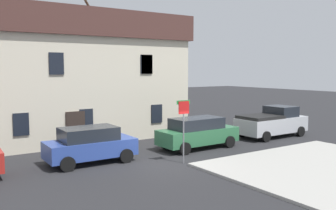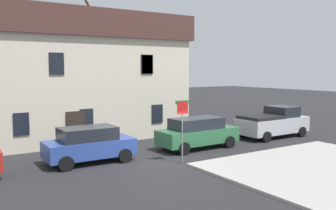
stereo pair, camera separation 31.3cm
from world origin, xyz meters
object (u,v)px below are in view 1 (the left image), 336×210
(pickup_truck_silver, at_px, (272,122))
(street_sign_pole, at_px, (184,120))
(tree_bare_far, at_px, (25,94))
(tree_bare_end, at_px, (82,72))
(car_blue_wagon, at_px, (90,144))
(bicycle_leaning, at_px, (21,141))
(building_main, at_px, (59,75))
(tree_bare_near, at_px, (5,79))
(car_green_wagon, at_px, (198,132))
(tree_bare_mid, at_px, (14,79))

(pickup_truck_silver, relative_size, street_sign_pole, 1.67)
(tree_bare_far, height_order, tree_bare_end, tree_bare_end)
(car_blue_wagon, relative_size, bicycle_leaning, 2.42)
(tree_bare_far, xyz_separation_m, car_blue_wagon, (1.73, -5.21, -2.20))
(building_main, height_order, tree_bare_near, building_main)
(tree_bare_near, bearing_deg, tree_bare_end, 0.79)
(tree_bare_near, xyz_separation_m, bicycle_leaning, (0.74, -0.11, -3.59))
(building_main, height_order, tree_bare_end, tree_bare_end)
(building_main, xyz_separation_m, car_green_wagon, (5.25, -8.22, -3.17))
(tree_bare_near, relative_size, bicycle_leaning, 4.41)
(tree_bare_far, bearing_deg, car_green_wagon, -34.30)
(car_green_wagon, xyz_separation_m, bicycle_leaning, (-8.28, 5.86, -0.55))
(street_sign_pole, bearing_deg, tree_bare_mid, 123.68)
(car_green_wagon, height_order, street_sign_pole, street_sign_pole)
(tree_bare_mid, bearing_deg, car_green_wagon, -37.55)
(bicycle_leaning, bearing_deg, car_green_wagon, -35.27)
(building_main, distance_m, pickup_truck_silver, 14.53)
(car_blue_wagon, bearing_deg, tree_bare_mid, 108.79)
(tree_bare_near, bearing_deg, building_main, 30.91)
(tree_bare_mid, xyz_separation_m, bicycle_leaning, (0.15, -0.62, -3.54))
(tree_bare_end, distance_m, car_blue_wagon, 6.92)
(car_blue_wagon, xyz_separation_m, car_green_wagon, (6.32, -0.28, 0.01))
(tree_bare_near, height_order, car_green_wagon, tree_bare_near)
(bicycle_leaning, bearing_deg, tree_bare_end, 2.54)
(tree_bare_mid, height_order, tree_bare_end, tree_bare_end)
(pickup_truck_silver, bearing_deg, tree_bare_end, 151.50)
(building_main, height_order, bicycle_leaning, building_main)
(car_green_wagon, distance_m, bicycle_leaning, 10.16)
(tree_bare_far, bearing_deg, building_main, 44.18)
(tree_bare_mid, relative_size, tree_bare_far, 1.29)
(tree_bare_mid, height_order, street_sign_pole, tree_bare_mid)
(building_main, height_order, tree_bare_mid, building_main)
(tree_bare_end, distance_m, bicycle_leaning, 5.47)
(tree_bare_near, relative_size, tree_bare_far, 1.31)
(bicycle_leaning, bearing_deg, tree_bare_mid, 103.20)
(tree_bare_mid, xyz_separation_m, street_sign_pole, (5.81, -8.72, -1.81))
(tree_bare_far, distance_m, car_blue_wagon, 5.91)
(tree_bare_near, distance_m, tree_bare_far, 1.38)
(tree_bare_end, bearing_deg, tree_bare_mid, 173.48)
(building_main, height_order, car_green_wagon, building_main)
(tree_bare_mid, distance_m, car_blue_wagon, 7.20)
(car_blue_wagon, relative_size, street_sign_pole, 1.40)
(tree_bare_end, bearing_deg, tree_bare_near, -179.21)
(tree_bare_far, bearing_deg, tree_bare_mid, 110.79)
(tree_bare_mid, distance_m, tree_bare_far, 1.33)
(car_green_wagon, height_order, pickup_truck_silver, pickup_truck_silver)
(tree_bare_end, bearing_deg, street_sign_pole, -77.34)
(tree_bare_end, bearing_deg, pickup_truck_silver, -28.50)
(tree_bare_far, relative_size, car_blue_wagon, 1.39)
(tree_bare_mid, xyz_separation_m, car_green_wagon, (8.43, -6.48, -3.00))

